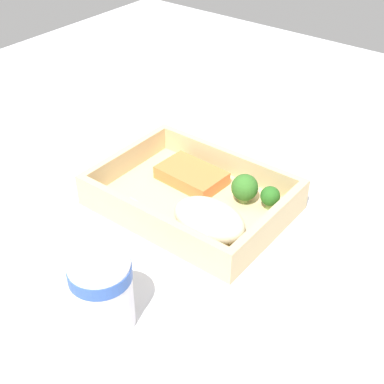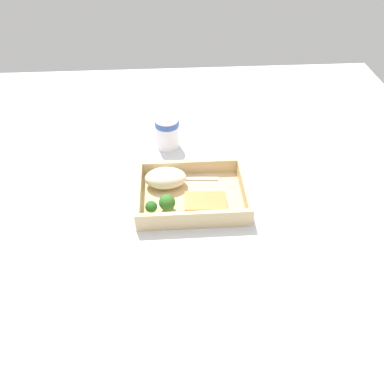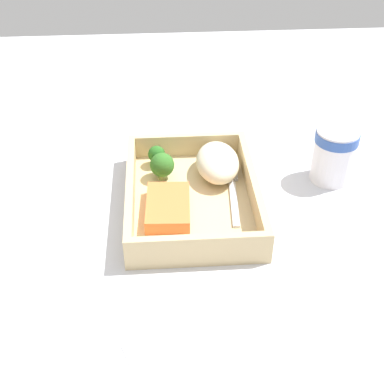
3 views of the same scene
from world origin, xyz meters
TOP-DOWN VIEW (x-y plane):
  - ground_plane at (0.00, 0.00)cm, footprint 160.00×160.00cm
  - takeout_tray at (0.00, 0.00)cm, footprint 28.86×21.03cm
  - tray_rim at (0.00, 0.00)cm, footprint 28.86×21.03cm
  - salmon_fillet at (-3.21, 4.00)cm, footprint 11.02×7.34cm
  - mashed_potatoes at (6.82, -4.86)cm, footprint 11.22×7.31cm
  - broccoli_floret_1 at (10.57, 5.54)cm, footprint 3.02×3.02cm
  - broccoli_floret_2 at (6.57, 4.63)cm, footprint 4.16×4.16cm
  - fork at (1.32, -6.91)cm, footprint 15.88×2.72cm
  - paper_cup at (6.01, -24.77)cm, footprint 7.35×7.35cm
  - receipt_slip at (-24.10, 3.96)cm, footprint 12.43×16.61cm

SIDE VIEW (x-z plane):
  - ground_plane at x=0.00cm, z-range -2.00..0.00cm
  - receipt_slip at x=-24.10cm, z-range 0.00..0.24cm
  - takeout_tray at x=0.00cm, z-range 0.00..1.20cm
  - fork at x=1.32cm, z-range 1.20..1.64cm
  - salmon_fillet at x=-3.21cm, z-range 1.20..3.41cm
  - tray_rim at x=0.00cm, z-range 1.20..5.26cm
  - broccoli_floret_1 at x=10.57cm, z-range 1.48..5.25cm
  - mashed_potatoes at x=6.82cm, z-range 1.20..6.23cm
  - broccoli_floret_2 at x=6.57cm, z-range 1.38..6.09cm
  - paper_cup at x=6.01cm, z-range 0.57..10.28cm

